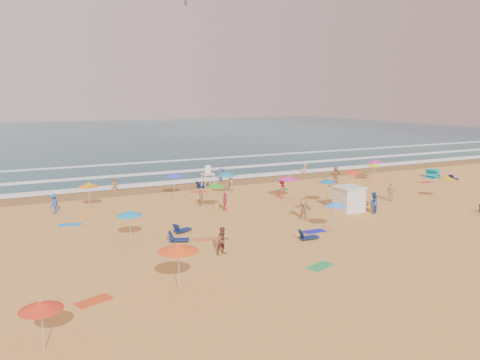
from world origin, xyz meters
name	(u,v)px	position (x,y,z in m)	size (l,w,h in m)	color
ground	(262,209)	(0.00, 0.00, 0.00)	(220.00, 220.00, 0.00)	gold
ocean	(98,136)	(0.00, 84.00, 0.00)	(220.00, 140.00, 0.18)	#0C4756
wet_sand	(208,184)	(0.00, 12.50, 0.01)	(220.00, 220.00, 0.00)	olive
surf_foam	(182,172)	(0.00, 21.32, 0.10)	(200.00, 18.70, 0.05)	white
cabana	(349,199)	(6.30, -3.93, 1.00)	(2.00, 2.00, 2.00)	silver
cabana_roof	(349,187)	(6.30, -3.93, 2.06)	(2.20, 2.20, 0.12)	silver
bicycle	(368,204)	(8.20, -4.23, 0.48)	(0.63, 1.81, 0.95)	black
lifeguard_stand	(208,179)	(-0.83, 10.37, 1.05)	(1.20, 1.20, 2.10)	white
beach_umbrellas	(249,186)	(-1.20, 0.08, 2.11)	(49.41, 26.51, 0.74)	#198DD6
loungers	(372,206)	(8.81, -4.01, 0.17)	(43.00, 22.11, 0.34)	navy
towels	(287,214)	(0.91, -2.71, 0.01)	(40.81, 24.24, 0.03)	#DB431B
popup_tents	(470,182)	(24.68, -1.31, 0.60)	(5.13, 14.47, 1.20)	#C42B97
beachgoers	(247,192)	(0.22, 3.26, 0.81)	(43.73, 24.93, 2.14)	#AD7A4F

